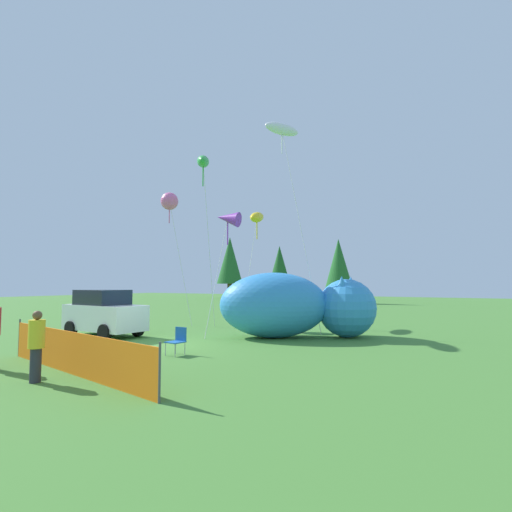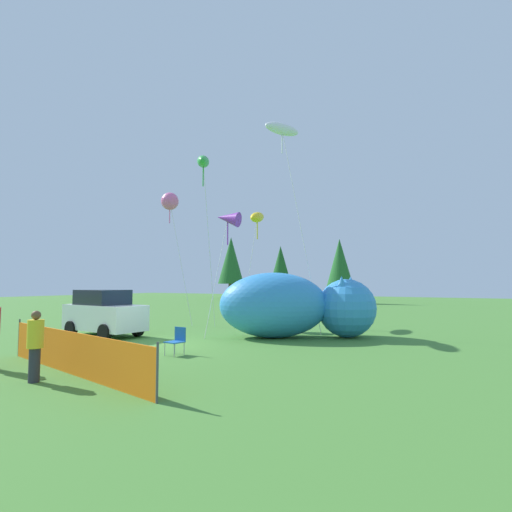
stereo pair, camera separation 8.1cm
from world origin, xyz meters
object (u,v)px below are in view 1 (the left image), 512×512
at_px(folding_chair, 178,339).
at_px(kite_green_fish, 203,162).
at_px(kite_white_ghost, 282,130).
at_px(kite_purple_delta, 228,219).
at_px(kite_yellow_hero, 257,217).
at_px(spectator_in_red_shirt, 36,343).
at_px(inflatable_cat, 294,307).
at_px(parked_car, 104,313).
at_px(kite_pink_octopus, 170,201).

relative_size(folding_chair, kite_green_fish, 0.10).
distance_m(folding_chair, kite_white_ghost, 12.84).
height_order(folding_chair, kite_green_fish, kite_green_fish).
distance_m(kite_purple_delta, kite_yellow_hero, 4.22).
relative_size(spectator_in_red_shirt, kite_yellow_hero, 0.25).
xyz_separation_m(inflatable_cat, spectator_in_red_shirt, (-2.00, -10.13, -0.37)).
bearing_deg(kite_white_ghost, spectator_in_red_shirt, -90.89).
height_order(folding_chair, kite_yellow_hero, kite_yellow_hero).
xyz_separation_m(parked_car, kite_yellow_hero, (3.12, 8.08, 5.17)).
distance_m(spectator_in_red_shirt, kite_yellow_hero, 15.49).
bearing_deg(inflatable_cat, kite_pink_octopus, 136.99).
height_order(kite_pink_octopus, kite_purple_delta, kite_pink_octopus).
relative_size(kite_yellow_hero, kite_green_fish, 0.73).
relative_size(inflatable_cat, kite_white_ghost, 0.61).
height_order(inflatable_cat, kite_yellow_hero, kite_yellow_hero).
bearing_deg(kite_yellow_hero, parked_car, -111.11).
distance_m(kite_pink_octopus, kite_purple_delta, 5.64).
bearing_deg(inflatable_cat, parked_car, 175.12).
xyz_separation_m(spectator_in_red_shirt, kite_white_ghost, (0.20, 12.69, 9.44)).
distance_m(inflatable_cat, kite_white_ghost, 9.59).
relative_size(kite_white_ghost, kite_green_fish, 1.17).
relative_size(spectator_in_red_shirt, kite_purple_delta, 0.28).
distance_m(spectator_in_red_shirt, kite_pink_octopus, 14.96).
xyz_separation_m(folding_chair, kite_white_ghost, (-0.27, 8.24, 9.84)).
distance_m(kite_pink_octopus, kite_white_ghost, 7.71).
height_order(folding_chair, kite_pink_octopus, kite_pink_octopus).
bearing_deg(kite_purple_delta, spectator_in_red_shirt, -81.28).
bearing_deg(kite_green_fish, spectator_in_red_shirt, -72.72).
relative_size(parked_car, kite_purple_delta, 0.67).
distance_m(folding_chair, kite_yellow_hero, 11.77).
bearing_deg(folding_chair, kite_pink_octopus, -130.83).
height_order(parked_car, kite_pink_octopus, kite_pink_octopus).
height_order(kite_purple_delta, kite_white_ghost, kite_white_ghost).
height_order(spectator_in_red_shirt, kite_white_ghost, kite_white_ghost).
relative_size(kite_purple_delta, kite_yellow_hero, 0.88).
bearing_deg(kite_yellow_hero, inflatable_cat, -44.67).
relative_size(kite_pink_octopus, kite_white_ghost, 0.71).
bearing_deg(folding_chair, parked_car, -102.75).
relative_size(kite_yellow_hero, kite_white_ghost, 0.63).
bearing_deg(inflatable_cat, kite_yellow_hero, 103.20).
xyz_separation_m(parked_car, inflatable_cat, (7.43, 3.83, 0.28)).
bearing_deg(kite_pink_octopus, folding_chair, -45.57).
height_order(kite_purple_delta, kite_green_fish, kite_green_fish).
relative_size(parked_car, folding_chair, 4.48).
bearing_deg(kite_yellow_hero, folding_chair, -74.43).
height_order(kite_white_ghost, kite_green_fish, kite_white_ghost).
bearing_deg(kite_pink_octopus, kite_white_ghost, 7.16).
relative_size(folding_chair, inflatable_cat, 0.13).
height_order(inflatable_cat, kite_pink_octopus, kite_pink_octopus).
bearing_deg(inflatable_cat, folding_chair, -137.28).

